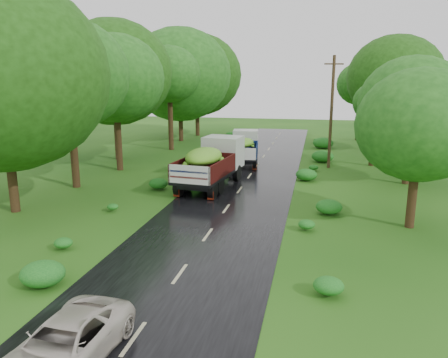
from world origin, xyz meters
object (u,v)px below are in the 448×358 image
(truck_near, at_px, (213,161))
(utility_pole, at_px, (331,111))
(car, at_px, (65,344))
(truck_far, at_px, (245,146))

(truck_near, height_order, utility_pole, utility_pole)
(truck_near, relative_size, car, 1.75)
(truck_far, xyz_separation_m, utility_pole, (6.60, -0.46, 2.89))
(utility_pole, bearing_deg, truck_near, -155.57)
(truck_near, xyz_separation_m, truck_far, (0.71, 7.95, -0.25))
(truck_near, bearing_deg, car, -81.07)
(truck_far, bearing_deg, car, -96.66)
(truck_far, height_order, car, truck_far)
(truck_far, bearing_deg, utility_pole, -10.74)
(car, relative_size, utility_pole, 0.49)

